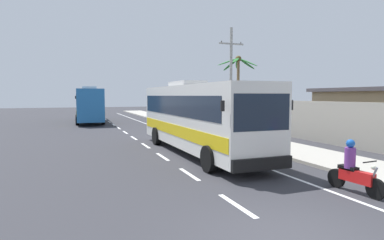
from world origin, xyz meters
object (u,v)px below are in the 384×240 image
at_px(motorcycle_beside_bus, 353,171).
at_px(motorcycle_trailing, 184,125).
at_px(palm_second, 238,73).
at_px(coach_bus_far_lane, 89,104).
at_px(coach_bus_foreground, 197,115).
at_px(utility_pole_mid, 231,77).

xyz_separation_m(motorcycle_beside_bus, motorcycle_trailing, (0.36, 16.48, 0.02)).
xyz_separation_m(motorcycle_trailing, palm_second, (6.40, 3.08, 4.33)).
xyz_separation_m(coach_bus_far_lane, motorcycle_trailing, (6.30, -13.72, -1.34)).
bearing_deg(palm_second, coach_bus_foreground, -126.95).
height_order(coach_bus_foreground, motorcycle_trailing, coach_bus_foreground).
distance_m(coach_bus_foreground, palm_second, 14.74).
height_order(coach_bus_foreground, motorcycle_beside_bus, coach_bus_foreground).
xyz_separation_m(motorcycle_beside_bus, palm_second, (6.76, 19.57, 4.35)).
height_order(coach_bus_far_lane, motorcycle_beside_bus, coach_bus_far_lane).
relative_size(motorcycle_beside_bus, utility_pole_mid, 0.23).
bearing_deg(utility_pole_mid, coach_bus_far_lane, 131.09).
height_order(motorcycle_beside_bus, motorcycle_trailing, motorcycle_trailing).
distance_m(coach_bus_foreground, motorcycle_trailing, 8.83).
bearing_deg(coach_bus_foreground, coach_bus_far_lane, 100.32).
bearing_deg(motorcycle_beside_bus, palm_second, 70.94).
bearing_deg(motorcycle_beside_bus, motorcycle_trailing, 88.77).
height_order(coach_bus_far_lane, utility_pole_mid, utility_pole_mid).
relative_size(coach_bus_foreground, motorcycle_trailing, 6.04).
distance_m(motorcycle_beside_bus, utility_pole_mid, 18.74).
distance_m(coach_bus_far_lane, motorcycle_trailing, 15.15).
relative_size(coach_bus_far_lane, motorcycle_trailing, 6.12).
height_order(coach_bus_foreground, utility_pole_mid, utility_pole_mid).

